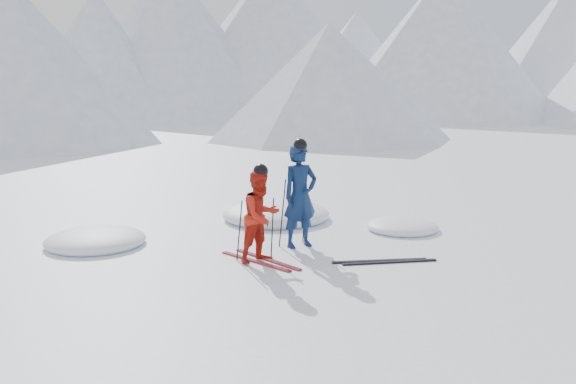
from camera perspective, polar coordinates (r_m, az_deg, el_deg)
ground at (r=11.90m, az=7.63°, el=-4.96°), size 160.00×160.00×0.00m
mountain_range at (r=46.39m, az=-13.76°, el=14.23°), size 106.15×62.94×15.53m
skier_blue at (r=11.51m, az=1.14°, el=-0.38°), size 0.73×0.49×1.96m
skier_red at (r=10.57m, az=-2.54°, el=-2.29°), size 0.91×0.79×1.61m
pole_blue_left at (r=11.55m, az=-0.53°, el=-1.99°), size 0.13×0.09×1.31m
pole_blue_right at (r=11.91m, az=1.56°, el=-1.64°), size 0.13×0.08×1.31m
pole_red_left at (r=10.72m, az=-4.57°, el=-3.60°), size 0.11×0.09×1.07m
pole_red_right at (r=10.89m, az=-1.47°, el=-3.36°), size 0.11×0.08×1.07m
ski_worn_left at (r=10.71m, az=-3.08°, el=-6.50°), size 0.57×1.66×0.03m
ski_worn_right at (r=10.82m, az=-1.94°, el=-6.32°), size 0.46×1.68×0.03m
ski_loose_a at (r=10.85m, az=8.57°, el=-6.38°), size 1.61×0.71×0.03m
ski_loose_b at (r=10.80m, az=9.48°, el=-6.49°), size 1.63×0.66×0.03m
snow_lumps at (r=13.33m, az=-3.63°, el=-3.28°), size 7.71×4.25×0.54m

